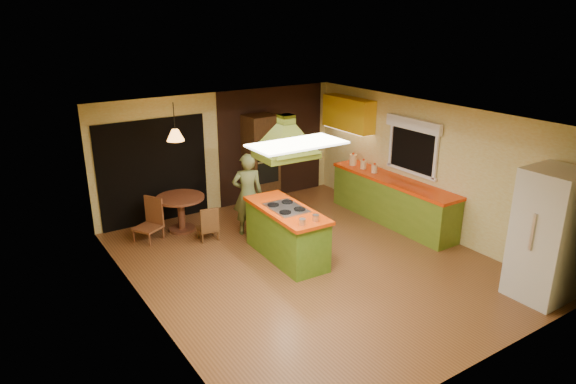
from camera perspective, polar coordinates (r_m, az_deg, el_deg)
ground at (r=8.80m, az=2.46°, el=-7.93°), size 6.50×6.50×0.00m
room_walls at (r=8.30m, az=2.58°, el=-0.24°), size 5.50×6.50×6.50m
ceiling_plane at (r=7.97m, az=2.72°, el=8.25°), size 6.50×6.50×0.00m
brick_panel at (r=11.55m, az=-1.79°, el=5.41°), size 2.64×0.03×2.50m
nook_opening at (r=10.48m, az=-14.69°, el=2.17°), size 2.20×0.03×2.10m
right_counter at (r=10.51m, az=11.47°, el=-0.90°), size 0.62×3.05×0.92m
upper_cabinets at (r=11.34m, az=6.72°, el=8.64°), size 0.34×1.40×0.70m
window_right at (r=10.18m, az=13.75°, el=5.97°), size 0.12×1.35×1.06m
fluor_panel at (r=6.40m, az=1.04°, el=5.35°), size 1.20×0.60×0.03m
kitchen_island at (r=8.82m, az=-0.19°, el=-4.53°), size 0.80×1.84×0.92m
range_hood at (r=8.26m, az=-0.20°, el=6.93°), size 0.97×0.71×0.78m
man at (r=9.68m, az=-4.51°, el=-0.26°), size 0.68×0.57×1.59m
refrigerator at (r=8.33m, az=26.93°, el=-4.29°), size 0.82×0.78×1.98m
wall_oven at (r=11.15m, az=-3.03°, el=3.52°), size 0.68×0.62×1.99m
dining_table at (r=10.10m, az=-11.83°, el=-1.63°), size 0.92×0.92×0.70m
chair_left at (r=9.83m, az=-15.36°, el=-3.06°), size 0.60×0.60×0.80m
chair_near at (r=9.68m, az=-8.95°, el=-3.37°), size 0.40×0.40×0.66m
pendant_lamp at (r=9.69m, az=-12.41°, el=6.20°), size 0.42×0.42×0.21m
canister_large at (r=11.12m, az=7.24°, el=3.58°), size 0.17×0.17×0.23m
canister_medium at (r=10.89m, az=8.37°, el=3.02°), size 0.15×0.15×0.18m
canister_small at (r=10.65m, az=9.58°, el=2.56°), size 0.14×0.14×0.17m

